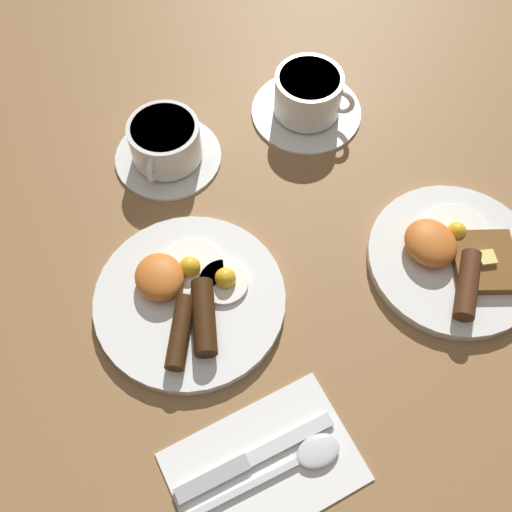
{
  "coord_description": "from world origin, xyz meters",
  "views": [
    {
      "loc": [
        0.32,
        -0.06,
        0.68
      ],
      "look_at": [
        -0.01,
        0.1,
        0.03
      ],
      "focal_mm": 42.0,
      "sensor_mm": 36.0,
      "label": 1
    }
  ],
  "objects_px": {
    "teacup_far": "(308,98)",
    "spoon": "(303,459)",
    "breakfast_plate_far": "(454,257)",
    "breakfast_plate_near": "(189,297)",
    "knife": "(247,462)",
    "teacup_near": "(166,145)"
  },
  "relations": [
    {
      "from": "teacup_near",
      "to": "spoon",
      "type": "bearing_deg",
      "value": -1.62
    },
    {
      "from": "knife",
      "to": "spoon",
      "type": "xyz_separation_m",
      "value": [
        0.02,
        0.06,
        0.0
      ]
    },
    {
      "from": "teacup_far",
      "to": "knife",
      "type": "relative_size",
      "value": 0.87
    },
    {
      "from": "teacup_near",
      "to": "knife",
      "type": "relative_size",
      "value": 0.81
    },
    {
      "from": "breakfast_plate_near",
      "to": "spoon",
      "type": "bearing_deg",
      "value": 10.57
    },
    {
      "from": "teacup_near",
      "to": "knife",
      "type": "height_order",
      "value": "teacup_near"
    },
    {
      "from": "teacup_near",
      "to": "teacup_far",
      "type": "distance_m",
      "value": 0.22
    },
    {
      "from": "breakfast_plate_near",
      "to": "teacup_far",
      "type": "relative_size",
      "value": 1.44
    },
    {
      "from": "breakfast_plate_far",
      "to": "teacup_near",
      "type": "bearing_deg",
      "value": -138.78
    },
    {
      "from": "teacup_far",
      "to": "teacup_near",
      "type": "bearing_deg",
      "value": -91.53
    },
    {
      "from": "breakfast_plate_far",
      "to": "teacup_near",
      "type": "height_order",
      "value": "teacup_near"
    },
    {
      "from": "breakfast_plate_far",
      "to": "spoon",
      "type": "bearing_deg",
      "value": -63.85
    },
    {
      "from": "breakfast_plate_far",
      "to": "spoon",
      "type": "xyz_separation_m",
      "value": [
        0.14,
        -0.29,
        -0.01
      ]
    },
    {
      "from": "teacup_near",
      "to": "teacup_far",
      "type": "xyz_separation_m",
      "value": [
        0.01,
        0.22,
        0.0
      ]
    },
    {
      "from": "breakfast_plate_near",
      "to": "teacup_near",
      "type": "xyz_separation_m",
      "value": [
        -0.22,
        0.06,
        0.02
      ]
    },
    {
      "from": "knife",
      "to": "breakfast_plate_near",
      "type": "bearing_deg",
      "value": 84.43
    },
    {
      "from": "breakfast_plate_near",
      "to": "knife",
      "type": "distance_m",
      "value": 0.21
    },
    {
      "from": "teacup_far",
      "to": "knife",
      "type": "bearing_deg",
      "value": -34.29
    },
    {
      "from": "breakfast_plate_far",
      "to": "teacup_far",
      "type": "bearing_deg",
      "value": -169.99
    },
    {
      "from": "teacup_far",
      "to": "spoon",
      "type": "relative_size",
      "value": 0.92
    },
    {
      "from": "breakfast_plate_far",
      "to": "knife",
      "type": "xyz_separation_m",
      "value": [
        0.12,
        -0.34,
        -0.01
      ]
    },
    {
      "from": "teacup_near",
      "to": "teacup_far",
      "type": "relative_size",
      "value": 0.92
    }
  ]
}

